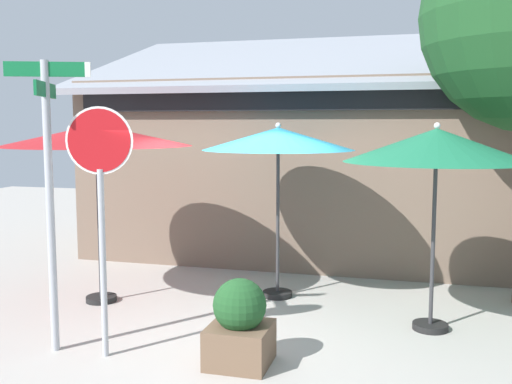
# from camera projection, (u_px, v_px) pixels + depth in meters

# --- Properties ---
(ground_plane) EXTENTS (28.00, 28.00, 0.10)m
(ground_plane) POSITION_uv_depth(u_px,v_px,m) (227.00, 331.00, 7.50)
(ground_plane) COLOR #ADA8A0
(cafe_building) EXTENTS (8.74, 4.77, 4.60)m
(cafe_building) POSITION_uv_depth(u_px,v_px,m) (311.00, 163.00, 12.01)
(cafe_building) COLOR #705B4C
(cafe_building) RESTS_ON ground
(street_sign_post) EXTENTS (0.86, 0.81, 3.26)m
(street_sign_post) POSITION_uv_depth(u_px,v_px,m) (49.00, 178.00, 6.51)
(street_sign_post) COLOR #A8AAB2
(street_sign_post) RESTS_ON ground
(stop_sign) EXTENTS (0.71, 0.19, 2.76)m
(stop_sign) POSITION_uv_depth(u_px,v_px,m) (101.00, 186.00, 6.34)
(stop_sign) COLOR #A8AAB2
(stop_sign) RESTS_ON ground
(patio_umbrella_crimson_left) EXTENTS (2.70, 2.70, 2.63)m
(patio_umbrella_crimson_left) POSITION_uv_depth(u_px,v_px,m) (96.00, 137.00, 8.31)
(patio_umbrella_crimson_left) COLOR black
(patio_umbrella_crimson_left) RESTS_ON ground
(patio_umbrella_teal_center) EXTENTS (2.23, 2.23, 2.59)m
(patio_umbrella_teal_center) POSITION_uv_depth(u_px,v_px,m) (278.00, 141.00, 8.55)
(patio_umbrella_teal_center) COLOR black
(patio_umbrella_teal_center) RESTS_ON ground
(patio_umbrella_forest_green_right) EXTENTS (2.26, 2.26, 2.59)m
(patio_umbrella_forest_green_right) POSITION_uv_depth(u_px,v_px,m) (436.00, 147.00, 7.14)
(patio_umbrella_forest_green_right) COLOR black
(patio_umbrella_forest_green_right) RESTS_ON ground
(sidewalk_planter) EXTENTS (0.65, 0.65, 0.94)m
(sidewalk_planter) POSITION_uv_depth(u_px,v_px,m) (240.00, 325.00, 6.28)
(sidewalk_planter) COLOR brown
(sidewalk_planter) RESTS_ON ground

